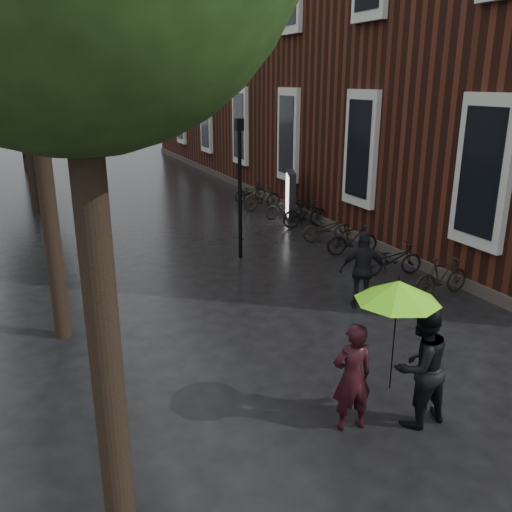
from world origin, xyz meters
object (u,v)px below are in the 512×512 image
person_black (420,366)px  pedestrian_walking (363,270)px  person_burgundy (352,377)px  parked_bicycles (316,222)px  ad_lightbox (290,196)px  lamp_post (240,176)px

person_black → pedestrian_walking: person_black is taller
person_burgundy → person_black: size_ratio=0.89×
parked_bicycles → ad_lightbox: 2.31m
ad_lightbox → lamp_post: bearing=-112.6°
person_black → ad_lightbox: person_black is taller
lamp_post → person_burgundy: bearing=-101.1°
lamp_post → ad_lightbox: bearing=45.4°
person_burgundy → pedestrian_walking: (2.82, 3.83, 0.04)m
person_black → pedestrian_walking: (1.81, 4.12, -0.07)m
ad_lightbox → pedestrian_walking: bearing=-84.0°
pedestrian_walking → lamp_post: size_ratio=0.45×
person_black → pedestrian_walking: bearing=-117.8°
ad_lightbox → lamp_post: lamp_post is taller
pedestrian_walking → lamp_post: bearing=-49.2°
person_black → ad_lightbox: bearing=-112.7°
pedestrian_walking → ad_lightbox: 8.44m
parked_bicycles → ad_lightbox: bearing=85.5°
parked_bicycles → lamp_post: bearing=-158.6°
person_burgundy → person_black: person_black is taller
ad_lightbox → person_burgundy: bearing=-91.3°
person_black → parked_bicycles: 10.75m
pedestrian_walking → ad_lightbox: ad_lightbox is taller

